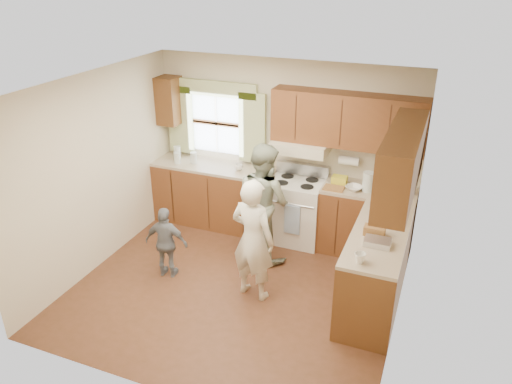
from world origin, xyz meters
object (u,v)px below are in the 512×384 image
at_px(child, 166,243).
at_px(woman_right, 263,202).
at_px(stove, 296,209).
at_px(woman_left, 253,240).

bearing_deg(child, woman_right, -143.09).
distance_m(woman_right, child, 1.35).
distance_m(stove, woman_right, 0.73).
bearing_deg(stove, child, -129.16).
bearing_deg(child, woman_left, 174.39).
bearing_deg(woman_right, stove, -88.48).
bearing_deg(child, stove, -136.27).
xyz_separation_m(woman_left, child, (-1.15, -0.03, -0.28)).
height_order(woman_right, child, woman_right).
relative_size(stove, child, 1.13).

